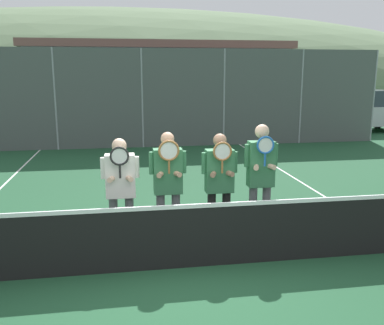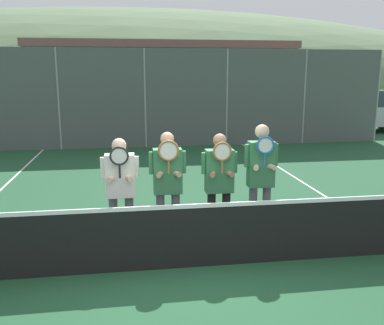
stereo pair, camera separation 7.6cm
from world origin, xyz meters
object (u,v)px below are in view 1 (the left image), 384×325
player_center_left (168,181)px  car_far_left (18,115)px  player_center_right (219,180)px  car_center (257,113)px  player_leftmost (121,184)px  player_rightmost (261,174)px  car_left_of_center (140,114)px  car_right_of_center (363,111)px

player_center_left → car_far_left: car_far_left is taller
player_center_right → car_far_left: bearing=115.0°
player_center_right → car_center: 12.49m
player_leftmost → player_rightmost: (2.16, -0.04, 0.09)m
player_rightmost → player_center_left: bearing=-179.2°
player_center_right → car_left_of_center: 11.93m
car_left_of_center → player_center_left: bearing=-90.5°
player_center_right → car_center: bearing=69.6°
player_center_left → player_leftmost: bearing=175.2°
car_far_left → car_left_of_center: car_far_left is taller
player_leftmost → player_center_right: (1.50, -0.04, 0.02)m
player_center_right → car_right_of_center: size_ratio=0.43×
player_center_left → car_far_left: size_ratio=0.40×
player_rightmost → car_left_of_center: (-1.35, 11.91, -0.20)m
player_center_left → car_right_of_center: 15.45m
car_far_left → car_center: (9.96, -0.30, -0.05)m
car_center → car_left_of_center: bearing=177.7°
player_rightmost → car_center: player_rightmost is taller
player_leftmost → car_far_left: car_far_left is taller
player_center_left → car_center: (5.16, 11.72, -0.16)m
car_far_left → car_right_of_center: bearing=-1.3°
player_center_right → car_right_of_center: car_right_of_center is taller
player_leftmost → car_left_of_center: (0.81, 11.87, -0.11)m
player_center_right → car_far_left: 13.24m
player_center_left → car_center: bearing=66.2°
player_rightmost → car_far_left: size_ratio=0.42×
player_center_left → car_left_of_center: (0.10, 11.93, -0.15)m
player_center_right → car_left_of_center: car_left_of_center is taller
car_left_of_center → player_center_right: bearing=-86.7°
player_leftmost → player_rightmost: bearing=-1.0°
player_rightmost → car_far_left: 13.53m
car_left_of_center → car_center: 5.06m
car_left_of_center → car_center: size_ratio=0.89×
car_far_left → car_center: bearing=-1.7°
player_leftmost → player_center_left: size_ratio=0.95×
player_leftmost → car_left_of_center: car_left_of_center is taller
player_center_left → player_center_right: size_ratio=1.03×
car_left_of_center → player_leftmost: bearing=-93.9°
player_rightmost → player_center_right: bearing=-179.9°
player_center_right → car_right_of_center: 14.93m
player_center_right → car_center: (4.36, 11.70, -0.14)m
player_rightmost → car_left_of_center: 11.99m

